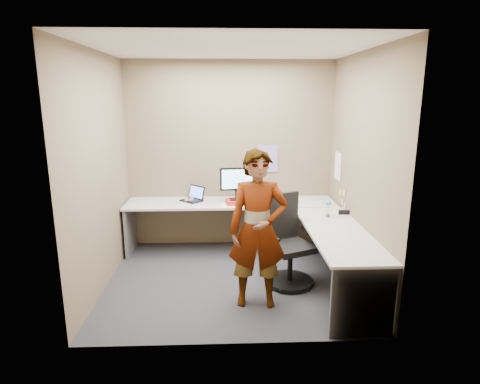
{
  "coord_description": "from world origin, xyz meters",
  "views": [
    {
      "loc": [
        -0.08,
        -4.53,
        2.21
      ],
      "look_at": [
        0.1,
        0.25,
        1.05
      ],
      "focal_mm": 30.0,
      "sensor_mm": 36.0,
      "label": 1
    }
  ],
  "objects_px": {
    "office_chair": "(288,248)",
    "person": "(258,230)",
    "monitor": "(237,181)",
    "desk": "(265,224)"
  },
  "relations": [
    {
      "from": "monitor",
      "to": "desk",
      "type": "bearing_deg",
      "value": -62.03
    },
    {
      "from": "monitor",
      "to": "office_chair",
      "type": "relative_size",
      "value": 0.45
    },
    {
      "from": "office_chair",
      "to": "desk",
      "type": "bearing_deg",
      "value": 92.24
    },
    {
      "from": "monitor",
      "to": "office_chair",
      "type": "distance_m",
      "value": 1.29
    },
    {
      "from": "monitor",
      "to": "person",
      "type": "relative_size",
      "value": 0.28
    },
    {
      "from": "desk",
      "to": "office_chair",
      "type": "xyz_separation_m",
      "value": [
        0.22,
        -0.46,
        -0.16
      ]
    },
    {
      "from": "person",
      "to": "office_chair",
      "type": "bearing_deg",
      "value": 53.41
    },
    {
      "from": "person",
      "to": "monitor",
      "type": "bearing_deg",
      "value": 99.22
    },
    {
      "from": "office_chair",
      "to": "person",
      "type": "distance_m",
      "value": 0.75
    },
    {
      "from": "office_chair",
      "to": "person",
      "type": "relative_size",
      "value": 0.63
    }
  ]
}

